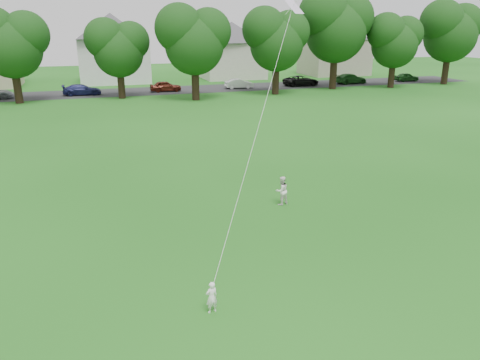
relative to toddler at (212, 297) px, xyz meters
name	(u,v)px	position (x,y,z in m)	size (l,w,h in m)	color
ground	(229,273)	(1.02, 1.81, -0.46)	(160.00, 160.00, 0.00)	#165212
street	(121,92)	(1.02, 43.81, -0.45)	(90.00, 7.00, 0.01)	#2D2D30
toddler	(212,297)	(0.00, 0.00, 0.00)	(0.33, 0.22, 0.91)	white
older_boy	(282,191)	(4.80, 6.69, 0.17)	(0.60, 0.47, 1.24)	white
kite	(260,122)	(2.58, 3.47, 3.86)	(3.12, 3.98, 11.33)	white
tree_row	(163,32)	(5.15, 38.22, 6.04)	(83.95, 9.68, 11.35)	black
parked_cars	(167,86)	(6.04, 42.81, 0.15)	(70.66, 2.21, 1.24)	black
house_row	(99,44)	(-0.63, 53.81, 4.34)	(76.90, 13.62, 10.20)	white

